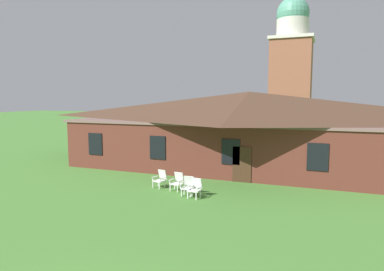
# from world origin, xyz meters

# --- Properties ---
(brick_building) EXTENTS (24.96, 10.40, 5.36)m
(brick_building) POSITION_xyz_m (0.00, 19.99, 2.73)
(brick_building) COLOR brown
(brick_building) RESTS_ON ground
(dome_tower) EXTENTS (5.18, 5.18, 17.93)m
(dome_tower) POSITION_xyz_m (1.00, 39.86, 8.15)
(dome_tower) COLOR #93563D
(dome_tower) RESTS_ON ground
(lawn_chair_by_porch) EXTENTS (0.74, 0.78, 0.96)m
(lawn_chair_by_porch) POSITION_xyz_m (-3.25, 12.23, 0.50)
(lawn_chair_by_porch) COLOR silver
(lawn_chair_by_porch) RESTS_ON ground
(lawn_chair_near_door) EXTENTS (0.70, 0.74, 0.96)m
(lawn_chair_near_door) POSITION_xyz_m (-2.12, 11.99, 0.50)
(lawn_chair_near_door) COLOR silver
(lawn_chair_near_door) RESTS_ON ground
(lawn_chair_left_end) EXTENTS (0.68, 0.71, 0.96)m
(lawn_chair_left_end) POSITION_xyz_m (-1.26, 11.35, 0.50)
(lawn_chair_left_end) COLOR silver
(lawn_chair_left_end) RESTS_ON ground
(lawn_chair_middle) EXTENTS (0.69, 0.72, 0.96)m
(lawn_chair_middle) POSITION_xyz_m (-0.77, 11.10, 0.50)
(lawn_chair_middle) COLOR white
(lawn_chair_middle) RESTS_ON ground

